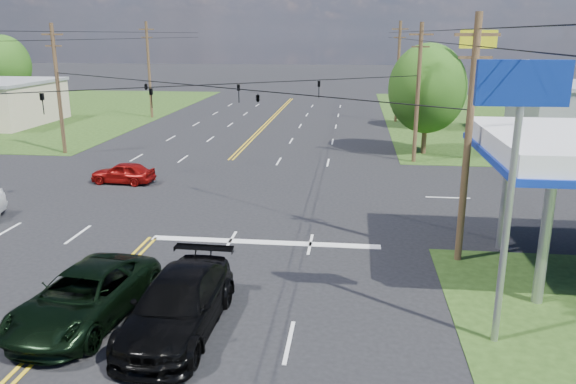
# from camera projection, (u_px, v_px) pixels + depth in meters

# --- Properties ---
(ground) EXTENTS (280.00, 280.00, 0.00)m
(ground) POSITION_uv_depth(u_px,v_px,m) (201.00, 190.00, 32.53)
(ground) COLOR black
(ground) RESTS_ON ground
(stop_bar) EXTENTS (10.00, 0.50, 0.02)m
(stop_bar) POSITION_uv_depth(u_px,v_px,m) (264.00, 243.00, 24.32)
(stop_bar) COLOR silver
(stop_bar) RESTS_ON ground
(pole_se) EXTENTS (1.60, 0.28, 9.50)m
(pole_se) POSITION_uv_depth(u_px,v_px,m) (468.00, 139.00, 21.14)
(pole_se) COLOR #48341E
(pole_se) RESTS_ON ground
(pole_nw) EXTENTS (1.60, 0.28, 9.50)m
(pole_nw) POSITION_uv_depth(u_px,v_px,m) (58.00, 88.00, 41.25)
(pole_nw) COLOR #48341E
(pole_nw) RESTS_ON ground
(pole_ne) EXTENTS (1.60, 0.28, 9.50)m
(pole_ne) POSITION_uv_depth(u_px,v_px,m) (418.00, 92.00, 38.35)
(pole_ne) COLOR #48341E
(pole_ne) RESTS_ON ground
(pole_left_far) EXTENTS (1.60, 0.28, 10.00)m
(pole_left_far) POSITION_uv_depth(u_px,v_px,m) (149.00, 69.00, 59.35)
(pole_left_far) COLOR #48341E
(pole_left_far) RESTS_ON ground
(pole_right_far) EXTENTS (1.60, 0.28, 10.00)m
(pole_right_far) POSITION_uv_depth(u_px,v_px,m) (398.00, 71.00, 56.44)
(pole_right_far) COLOR #48341E
(pole_right_far) RESTS_ON ground
(span_wire_signals) EXTENTS (26.00, 18.00, 1.13)m
(span_wire_signals) POSITION_uv_depth(u_px,v_px,m) (196.00, 85.00, 30.90)
(span_wire_signals) COLOR black
(span_wire_signals) RESTS_ON ground
(power_lines) EXTENTS (26.04, 100.00, 0.64)m
(power_lines) POSITION_uv_depth(u_px,v_px,m) (183.00, 37.00, 28.28)
(power_lines) COLOR black
(power_lines) RESTS_ON ground
(tree_right_a) EXTENTS (5.70, 5.70, 8.18)m
(tree_right_a) POSITION_uv_depth(u_px,v_px,m) (427.00, 89.00, 41.12)
(tree_right_a) COLOR #48341E
(tree_right_a) RESTS_ON ground
(tree_right_b) EXTENTS (4.94, 4.94, 7.09)m
(tree_right_b) POSITION_uv_depth(u_px,v_px,m) (438.00, 84.00, 52.49)
(tree_right_b) COLOR #48341E
(tree_right_b) RESTS_ON ground
(tree_far_l) EXTENTS (6.08, 6.08, 8.72)m
(tree_far_l) POSITION_uv_depth(u_px,v_px,m) (4.00, 65.00, 65.28)
(tree_far_l) COLOR #48341E
(tree_far_l) RESTS_ON ground
(pickup_dkgreen) EXTENTS (3.36, 6.19, 1.65)m
(pickup_dkgreen) POSITION_uv_depth(u_px,v_px,m) (85.00, 297.00, 17.50)
(pickup_dkgreen) COLOR black
(pickup_dkgreen) RESTS_ON ground
(suv_black) EXTENTS (2.61, 6.07, 1.74)m
(suv_black) POSITION_uv_depth(u_px,v_px,m) (178.00, 305.00, 16.87)
(suv_black) COLOR black
(suv_black) RESTS_ON ground
(sedan_red) EXTENTS (3.90, 1.79, 1.30)m
(sedan_red) POSITION_uv_depth(u_px,v_px,m) (123.00, 173.00, 33.88)
(sedan_red) COLOR maroon
(sedan_red) RESTS_ON ground
(sedan_far) EXTENTS (5.45, 2.71, 1.52)m
(sedan_far) POSITION_uv_depth(u_px,v_px,m) (555.00, 166.00, 35.20)
(sedan_far) COLOR #B3B4B8
(sedan_far) RESTS_ON ground
(polesign_se) EXTENTS (2.38, 0.30, 8.10)m
(polesign_se) POSITION_uv_depth(u_px,v_px,m) (518.00, 125.00, 14.80)
(polesign_se) COLOR #A5A5AA
(polesign_se) RESTS_ON ground
(polesign_ne) EXTENTS (2.48, 0.39, 9.00)m
(polesign_ne) POSITION_uv_depth(u_px,v_px,m) (477.00, 58.00, 38.68)
(polesign_ne) COLOR #A5A5AA
(polesign_ne) RESTS_ON ground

